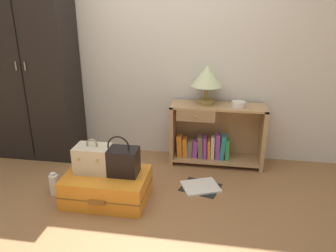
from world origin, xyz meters
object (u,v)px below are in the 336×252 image
(train_case, at_px, (93,159))
(bottle, at_px, (54,184))
(table_lamp, at_px, (207,77))
(bookshelf, at_px, (213,136))
(suitcase_large, at_px, (107,187))
(bowl, at_px, (238,104))
(handbag, at_px, (119,161))
(open_book_on_floor, at_px, (201,187))
(wardrobe, at_px, (33,62))

(train_case, distance_m, bottle, 0.48)
(table_lamp, xyz_separation_m, bottle, (-1.32, -0.92, -0.85))
(bookshelf, bearing_deg, suitcase_large, -134.79)
(bowl, bearing_deg, handbag, -140.99)
(suitcase_large, distance_m, train_case, 0.28)
(bookshelf, xyz_separation_m, open_book_on_floor, (-0.09, -0.58, -0.31))
(suitcase_large, height_order, handbag, handbag)
(wardrobe, bearing_deg, bottle, -56.61)
(table_lamp, xyz_separation_m, handbag, (-0.69, -0.89, -0.57))
(train_case, distance_m, handbag, 0.24)
(bottle, height_order, open_book_on_floor, bottle)
(open_book_on_floor, bearing_deg, table_lamp, 90.72)
(wardrobe, distance_m, bowl, 2.24)
(table_lamp, distance_m, train_case, 1.41)
(bowl, distance_m, open_book_on_floor, 0.92)
(wardrobe, bearing_deg, table_lamp, 2.42)
(bottle, bearing_deg, open_book_on_floor, 13.81)
(table_lamp, xyz_separation_m, bowl, (0.33, -0.06, -0.25))
(train_case, bearing_deg, wardrobe, 139.35)
(bookshelf, relative_size, bowl, 7.21)
(bowl, xyz_separation_m, open_book_on_floor, (-0.33, -0.53, -0.69))
(suitcase_large, height_order, open_book_on_floor, suitcase_large)
(table_lamp, height_order, open_book_on_floor, table_lamp)
(wardrobe, xyz_separation_m, open_book_on_floor, (1.88, -0.51, -1.06))
(table_lamp, height_order, bowl, table_lamp)
(suitcase_large, bearing_deg, table_lamp, 48.86)
(table_lamp, distance_m, bowl, 0.42)
(handbag, bearing_deg, wardrobe, 145.38)
(handbag, relative_size, open_book_on_floor, 0.84)
(wardrobe, relative_size, bowl, 15.48)
(wardrobe, height_order, table_lamp, wardrobe)
(table_lamp, distance_m, open_book_on_floor, 1.11)
(bowl, height_order, handbag, bowl)
(handbag, bearing_deg, open_book_on_floor, 23.43)
(bowl, height_order, suitcase_large, bowl)
(bowl, relative_size, suitcase_large, 0.19)
(table_lamp, bearing_deg, handbag, -127.73)
(open_book_on_floor, bearing_deg, bowl, 58.24)
(wardrobe, height_order, bookshelf, wardrobe)
(suitcase_large, distance_m, open_book_on_floor, 0.89)
(wardrobe, distance_m, table_lamp, 1.88)
(bowl, distance_m, train_case, 1.54)
(table_lamp, height_order, bottle, table_lamp)
(wardrobe, height_order, bottle, wardrobe)
(wardrobe, bearing_deg, open_book_on_floor, -15.24)
(wardrobe, relative_size, train_case, 6.88)
(bowl, bearing_deg, bottle, -152.68)
(table_lamp, bearing_deg, suitcase_large, -131.14)
(table_lamp, xyz_separation_m, suitcase_large, (-0.81, -0.92, -0.82))
(suitcase_large, xyz_separation_m, train_case, (-0.12, 0.04, 0.25))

